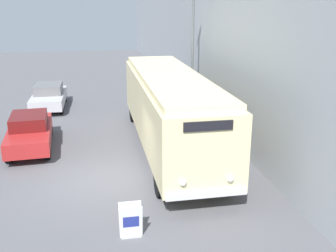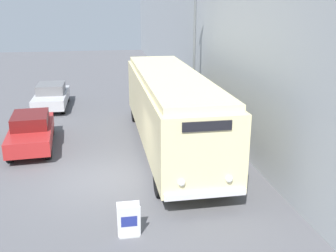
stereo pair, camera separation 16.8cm
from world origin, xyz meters
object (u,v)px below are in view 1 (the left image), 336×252
vintage_bus (169,106)px  parked_car_near (30,131)px  sign_board (131,221)px  streetlamp (193,34)px  parked_car_mid (49,96)px

vintage_bus → parked_car_near: size_ratio=2.54×
sign_board → streetlamp: (4.24, 10.34, 4.04)m
parked_car_near → parked_car_mid: parked_car_near is taller
streetlamp → parked_car_near: streetlamp is taller
sign_board → parked_car_mid: 14.87m
vintage_bus → parked_car_near: (-5.90, 1.08, -1.10)m
streetlamp → parked_car_mid: size_ratio=1.60×
vintage_bus → parked_car_mid: 9.89m
vintage_bus → parked_car_mid: bearing=125.9°
sign_board → streetlamp: bearing=67.7°
sign_board → parked_car_near: parked_car_near is taller
parked_car_mid → vintage_bus: bearing=-53.4°
parked_car_near → parked_car_mid: bearing=85.0°
parked_car_near → parked_car_mid: 6.87m
parked_car_near → vintage_bus: bearing=-14.2°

